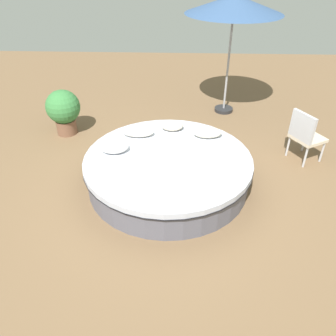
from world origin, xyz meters
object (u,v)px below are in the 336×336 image
Objects in this scene: throw_pillow_0 at (207,132)px; throw_pillow_1 at (172,126)px; throw_pillow_3 at (114,146)px; patio_umbrella at (234,5)px; throw_pillow_2 at (138,132)px; planter at (63,110)px; round_bed at (168,170)px; patio_chair at (305,134)px.

throw_pillow_0 reaches higher than throw_pillow_1.
throw_pillow_3 is 3.95m from patio_umbrella.
patio_umbrella is at bearing -128.24° from throw_pillow_2.
throw_pillow_0 is 3.10m from planter.
throw_pillow_1 is 2.41m from planter.
planter is (3.49, 1.26, -1.80)m from patio_umbrella.
throw_pillow_0 is 1.68m from throw_pillow_3.
throw_pillow_1 is 0.83× the size of throw_pillow_3.
planter reaches higher than throw_pillow_1.
throw_pillow_3 reaches higher than throw_pillow_0.
round_bed is 6.84× the size of throw_pillow_1.
round_bed is at bearing 128.95° from throw_pillow_2.
throw_pillow_2 is 1.97m from planter.
patio_chair is at bearing -177.15° from throw_pillow_2.
throw_pillow_3 is (0.34, 0.54, 0.01)m from throw_pillow_2.
patio_umbrella is (-1.81, -2.29, 1.73)m from throw_pillow_2.
throw_pillow_3 is 0.51× the size of planter.
throw_pillow_2 is 0.64m from throw_pillow_3.
patio_umbrella reaches higher than patio_chair.
throw_pillow_3 is (0.95, 0.80, 0.00)m from throw_pillow_1.
throw_pillow_3 is (1.59, 0.55, 0.00)m from throw_pillow_0.
planter is at bearing -49.60° from throw_pillow_3.
planter is at bearing -37.55° from round_bed.
throw_pillow_0 is at bearing 76.10° from patio_umbrella.
patio_umbrella is at bearing -103.90° from throw_pillow_0.
patio_umbrella reaches higher than planter.
round_bed is 2.88× the size of planter.
patio_umbrella reaches higher than throw_pillow_2.
round_bed is at bearing 87.68° from throw_pillow_1.
patio_chair is (-3.37, -0.69, -0.06)m from throw_pillow_3.
round_bed is 0.99m from throw_pillow_3.
patio_chair is (-2.42, 0.10, -0.06)m from throw_pillow_1.
throw_pillow_1 is at bearing -139.93° from throw_pillow_3.
patio_chair is (-2.46, -0.85, 0.29)m from round_bed.
throw_pillow_2 is at bearing 51.76° from patio_umbrella.
throw_pillow_3 is at bearing 130.40° from planter.
throw_pillow_3 is at bearing 19.20° from throw_pillow_0.
round_bed is 1.04m from throw_pillow_0.
planter is (2.92, -1.02, -0.08)m from throw_pillow_0.
patio_chair reaches higher than planter.
round_bed is 2.85m from planter.
throw_pillow_3 reaches higher than throw_pillow_2.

